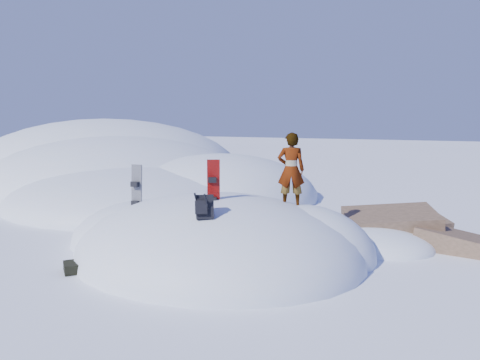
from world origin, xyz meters
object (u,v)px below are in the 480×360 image
at_px(snowboard_red, 213,192).
at_px(backpack, 204,207).
at_px(snowboard_dark, 136,196).
at_px(person, 291,170).

distance_m(snowboard_red, backpack, 1.03).
xyz_separation_m(snowboard_red, snowboard_dark, (-2.44, 0.50, -0.33)).
relative_size(snowboard_red, person, 0.86).
height_order(snowboard_red, snowboard_dark, snowboard_red).
height_order(snowboard_dark, backpack, snowboard_dark).
xyz_separation_m(backpack, person, (1.12, 2.27, 0.57)).
xyz_separation_m(snowboard_dark, person, (3.84, 0.79, 0.76)).
relative_size(backpack, person, 0.33).
xyz_separation_m(snowboard_dark, backpack, (2.71, -1.48, 0.19)).
bearing_deg(backpack, person, 31.89).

